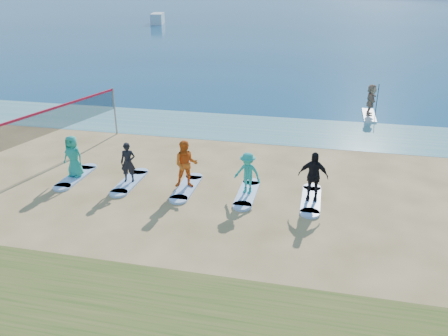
% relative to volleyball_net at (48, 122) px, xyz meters
% --- Properties ---
extents(ground, '(600.00, 600.00, 0.00)m').
position_rel_volleyball_net_xyz_m(ground, '(7.54, -3.49, -1.90)').
color(ground, tan).
rests_on(ground, ground).
extents(shallow_water, '(600.00, 600.00, 0.00)m').
position_rel_volleyball_net_xyz_m(shallow_water, '(7.54, 7.01, -1.90)').
color(shallow_water, teal).
rests_on(shallow_water, ground).
extents(ocean, '(600.00, 600.00, 0.00)m').
position_rel_volleyball_net_xyz_m(ocean, '(7.54, 156.51, -1.90)').
color(ocean, navy).
rests_on(ocean, ground).
extents(volleyball_net, '(1.99, 8.89, 2.50)m').
position_rel_volleyball_net_xyz_m(volleyball_net, '(0.00, 0.00, 0.00)').
color(volleyball_net, gray).
rests_on(volleyball_net, ground).
extents(paddleboard, '(0.74, 3.01, 0.12)m').
position_rel_volleyball_net_xyz_m(paddleboard, '(14.48, 10.92, -1.84)').
color(paddleboard, silver).
rests_on(paddleboard, ground).
extents(paddleboarder, '(0.75, 1.77, 1.85)m').
position_rel_volleyball_net_xyz_m(paddleboarder, '(14.48, 10.92, -0.86)').
color(paddleboarder, tan).
rests_on(paddleboarder, paddleboard).
extents(boat_offshore_a, '(4.17, 8.12, 2.05)m').
position_rel_volleyball_net_xyz_m(boat_offshore_a, '(-22.13, 71.75, -1.90)').
color(boat_offshore_a, silver).
rests_on(boat_offshore_a, ground).
extents(surfboard_0, '(0.70, 2.20, 0.09)m').
position_rel_volleyball_net_xyz_m(surfboard_0, '(1.83, -1.32, -1.86)').
color(surfboard_0, '#A2C6FB').
rests_on(surfboard_0, ground).
extents(student_0, '(0.91, 0.65, 1.74)m').
position_rel_volleyball_net_xyz_m(student_0, '(1.83, -1.32, -0.94)').
color(student_0, teal).
rests_on(student_0, surfboard_0).
extents(surfboard_1, '(0.70, 2.20, 0.09)m').
position_rel_volleyball_net_xyz_m(surfboard_1, '(4.25, -1.32, -1.86)').
color(surfboard_1, '#A2C6FB').
rests_on(surfboard_1, ground).
extents(student_1, '(0.66, 0.50, 1.63)m').
position_rel_volleyball_net_xyz_m(student_1, '(4.25, -1.32, -1.00)').
color(student_1, black).
rests_on(student_1, surfboard_1).
extents(surfboard_2, '(0.70, 2.20, 0.09)m').
position_rel_volleyball_net_xyz_m(surfboard_2, '(6.66, -1.32, -1.86)').
color(surfboard_2, '#A2C6FB').
rests_on(surfboard_2, ground).
extents(student_2, '(1.07, 0.93, 1.90)m').
position_rel_volleyball_net_xyz_m(student_2, '(6.66, -1.32, -0.87)').
color(student_2, '#DA5A16').
rests_on(student_2, surfboard_2).
extents(surfboard_3, '(0.70, 2.20, 0.09)m').
position_rel_volleyball_net_xyz_m(surfboard_3, '(9.07, -1.32, -1.86)').
color(surfboard_3, '#A2C6FB').
rests_on(surfboard_3, ground).
extents(student_3, '(1.16, 0.83, 1.62)m').
position_rel_volleyball_net_xyz_m(student_3, '(9.07, -1.32, -1.00)').
color(student_3, teal).
rests_on(student_3, surfboard_3).
extents(surfboard_4, '(0.70, 2.20, 0.09)m').
position_rel_volleyball_net_xyz_m(surfboard_4, '(11.49, -1.32, -1.86)').
color(surfboard_4, '#A2C6FB').
rests_on(surfboard_4, ground).
extents(student_4, '(1.11, 0.50, 1.85)m').
position_rel_volleyball_net_xyz_m(student_4, '(11.49, -1.32, -0.89)').
color(student_4, black).
rests_on(student_4, surfboard_4).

